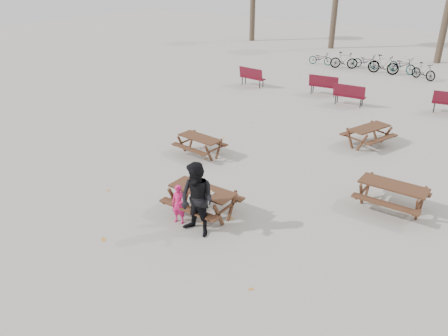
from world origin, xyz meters
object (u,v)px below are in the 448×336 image
Objects in this scene: soda_bottle at (195,187)px; picnic_table_east at (391,197)px; food_tray at (210,193)px; child at (179,204)px; picnic_table_north at (200,146)px; main_picnic_table at (202,195)px; adult at (197,200)px; picnic_table_far at (368,136)px.

soda_bottle reaches higher than picnic_table_east.
picnic_table_east is at bearing 41.01° from food_tray.
child is 4.43m from picnic_table_north.
food_tray is 4.99m from picnic_table_east.
child is 0.61× the size of picnic_table_east.
child is at bearing -110.83° from main_picnic_table.
child is 0.85m from adult.
picnic_table_far is (2.01, 7.42, -0.23)m from main_picnic_table.
main_picnic_table reaches higher than picnic_table_far.
main_picnic_table is at bearing 42.00° from soda_bottle.
picnic_table_far is (4.55, 4.30, 0.02)m from picnic_table_north.
picnic_table_east is (4.33, 3.87, -0.16)m from child.
soda_bottle reaches higher than main_picnic_table.
child is (-0.26, -0.67, -0.05)m from main_picnic_table.
adult is 5.41m from picnic_table_east.
adult reaches higher than picnic_table_far.
soda_bottle is (-0.47, -0.07, 0.05)m from food_tray.
picnic_table_east is at bearing 5.94° from picnic_table_north.
food_tray is 0.09× the size of adult.
child is 0.56× the size of adult.
picnic_table_east is 1.13× the size of picnic_table_north.
food_tray is at bearing -138.74° from picnic_table_east.
food_tray reaches higher than picnic_table_far.
food_tray is 0.11× the size of picnic_table_far.
child is at bearing -101.31° from soda_bottle.
main_picnic_table is at bearing -45.62° from picnic_table_north.
main_picnic_table is at bearing 55.17° from child.
picnic_table_east is (3.60, 4.00, -0.59)m from adult.
main_picnic_table reaches higher than picnic_table_north.
main_picnic_table is 1.02× the size of picnic_table_east.
main_picnic_table is 5.18m from picnic_table_east.
main_picnic_table is 4.03m from picnic_table_north.
child is at bearing -133.64° from food_tray.
picnic_table_far is at bearing 77.27° from food_tray.
child is 5.80m from picnic_table_east.
picnic_table_east is at bearing 38.26° from soda_bottle.
main_picnic_table is 10.00× the size of food_tray.
soda_bottle is at bearing -171.92° from food_tray.
soda_bottle is at bearing 64.69° from child.
picnic_table_north is (-3.00, 3.92, -0.63)m from adult.
main_picnic_table is at bearing -141.63° from picnic_table_east.
soda_bottle is 0.16× the size of child.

